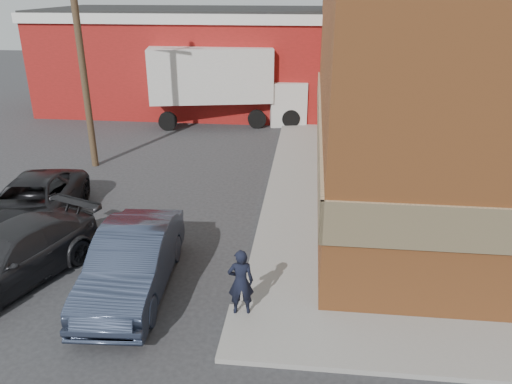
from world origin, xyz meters
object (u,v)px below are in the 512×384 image
(utility_pole, at_px, (80,45))
(man, at_px, (241,282))
(warehouse, at_px, (191,59))
(box_truck, at_px, (226,80))
(suv_b, at_px, (9,257))
(sedan, at_px, (132,262))
(suv_a, at_px, (32,203))

(utility_pole, relative_size, man, 5.81)
(warehouse, xyz_separation_m, utility_pole, (-1.50, -11.00, 1.93))
(utility_pole, bearing_deg, box_truck, 59.25)
(warehouse, height_order, suv_b, warehouse)
(warehouse, distance_m, man, 21.15)
(warehouse, xyz_separation_m, sedan, (3.10, -19.50, -2.04))
(suv_a, height_order, box_truck, box_truck)
(sedan, bearing_deg, utility_pole, 114.66)
(utility_pole, xyz_separation_m, sedan, (4.60, -8.50, -3.98))
(utility_pole, bearing_deg, suv_a, -86.75)
(man, bearing_deg, suv_a, -38.90)
(man, relative_size, sedan, 0.33)
(sedan, relative_size, suv_a, 0.95)
(utility_pole, height_order, sedan, utility_pole)
(utility_pole, xyz_separation_m, suv_a, (0.30, -5.29, -4.07))
(sedan, bearing_deg, suv_a, 139.53)
(warehouse, relative_size, sedan, 3.49)
(man, height_order, box_truck, box_truck)
(utility_pole, xyz_separation_m, suv_b, (1.50, -8.50, -4.05))
(man, bearing_deg, box_truck, -88.90)
(man, relative_size, suv_a, 0.32)
(sedan, relative_size, suv_b, 0.97)
(warehouse, distance_m, sedan, 19.85)
(box_truck, bearing_deg, suv_b, -111.65)
(sedan, height_order, box_truck, box_truck)
(suv_a, bearing_deg, suv_b, -76.23)
(utility_pole, bearing_deg, suv_b, -79.98)
(sedan, distance_m, suv_a, 5.37)
(sedan, height_order, suv_a, sedan)
(suv_a, bearing_deg, box_truck, 65.61)
(sedan, distance_m, suv_b, 3.10)
(utility_pole, relative_size, box_truck, 1.08)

